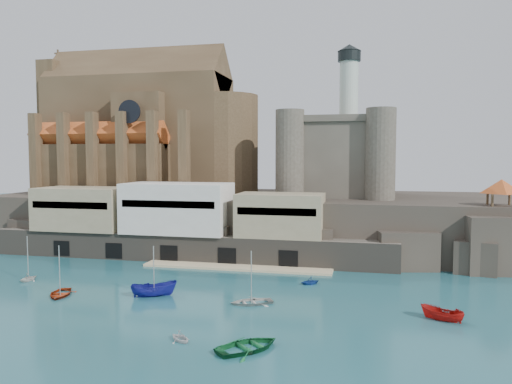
{
  "coord_description": "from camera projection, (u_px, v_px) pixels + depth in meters",
  "views": [
    {
      "loc": [
        22.15,
        -56.84,
        17.58
      ],
      "look_at": [
        1.94,
        32.0,
        11.08
      ],
      "focal_mm": 35.0,
      "sensor_mm": 36.0,
      "label": 1
    }
  ],
  "objects": [
    {
      "name": "quay",
      "position": [
        176.0,
        224.0,
        85.7
      ],
      "size": [
        70.0,
        12.0,
        13.05
      ],
      "color": "#5E564B",
      "rests_on": "ground"
    },
    {
      "name": "rock_outcrop",
      "position": [
        500.0,
        244.0,
        76.98
      ],
      "size": [
        14.5,
        10.5,
        8.7
      ],
      "color": "#2A2520",
      "rests_on": "ground"
    },
    {
      "name": "boat_4",
      "position": [
        29.0,
        281.0,
        70.55
      ],
      "size": [
        2.73,
        1.96,
        2.88
      ],
      "primitive_type": "imported",
      "rotation": [
        0.0,
        0.0,
        2.95
      ],
      "color": "beige",
      "rests_on": "ground"
    },
    {
      "name": "boat_0",
      "position": [
        60.0,
        295.0,
        63.17
      ],
      "size": [
        3.79,
        2.16,
        5.11
      ],
      "primitive_type": "imported",
      "rotation": [
        0.0,
        0.0,
        0.32
      ],
      "color": "#95290C",
      "rests_on": "ground"
    },
    {
      "name": "boat_6",
      "position": [
        251.0,
        304.0,
        59.64
      ],
      "size": [
        2.66,
        3.77,
        5.17
      ],
      "primitive_type": "imported",
      "rotation": [
        0.0,
        0.0,
        5.19
      ],
      "color": "beige",
      "rests_on": "ground"
    },
    {
      "name": "castle_keep",
      "position": [
        337.0,
        153.0,
        96.52
      ],
      "size": [
        21.2,
        21.2,
        29.3
      ],
      "color": "#4B453B",
      "rests_on": "promontory"
    },
    {
      "name": "boat_1",
      "position": [
        180.0,
        341.0,
        47.53
      ],
      "size": [
        2.44,
        2.67,
        2.64
      ],
      "primitive_type": "imported",
      "rotation": [
        0.0,
        0.0,
        0.97
      ],
      "color": "silver",
      "rests_on": "ground"
    },
    {
      "name": "pavilion",
      "position": [
        501.0,
        188.0,
        76.52
      ],
      "size": [
        6.4,
        6.4,
        5.4
      ],
      "color": "#493622",
      "rests_on": "rock_outcrop"
    },
    {
      "name": "church",
      "position": [
        147.0,
        135.0,
        105.9
      ],
      "size": [
        47.0,
        25.93,
        30.51
      ],
      "color": "#493622",
      "rests_on": "promontory"
    },
    {
      "name": "boat_2",
      "position": [
        154.0,
        296.0,
        62.84
      ],
      "size": [
        2.97,
        2.94,
        5.77
      ],
      "primitive_type": "imported",
      "rotation": [
        0.0,
        0.0,
        2.04
      ],
      "color": "navy",
      "rests_on": "ground"
    },
    {
      "name": "ground",
      "position": [
        183.0,
        299.0,
        61.43
      ],
      "size": [
        300.0,
        300.0,
        0.0
      ],
      "primitive_type": "plane",
      "color": "#1B515C",
      "rests_on": "ground"
    },
    {
      "name": "boat_3",
      "position": [
        248.0,
        350.0,
        45.42
      ],
      "size": [
        4.13,
        4.05,
        6.28
      ],
      "primitive_type": "imported",
      "rotation": [
        0.0,
        0.0,
        2.38
      ],
      "color": "#166733",
      "rests_on": "ground"
    },
    {
      "name": "boat_7",
      "position": [
        310.0,
        284.0,
        68.77
      ],
      "size": [
        2.55,
        2.74,
        2.72
      ],
      "primitive_type": "imported",
      "rotation": [
        0.0,
        0.0,
        5.35
      ],
      "color": "navy",
      "rests_on": "ground"
    },
    {
      "name": "promontory",
      "position": [
        254.0,
        220.0,
        99.42
      ],
      "size": [
        100.0,
        36.0,
        10.0
      ],
      "color": "#2A2520",
      "rests_on": "ground"
    },
    {
      "name": "boat_5",
      "position": [
        442.0,
        320.0,
        53.61
      ],
      "size": [
        2.35,
        2.32,
        4.63
      ],
      "primitive_type": "imported",
      "rotation": [
        0.0,
        0.0,
        4.29
      ],
      "color": "#B61611",
      "rests_on": "ground"
    }
  ]
}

